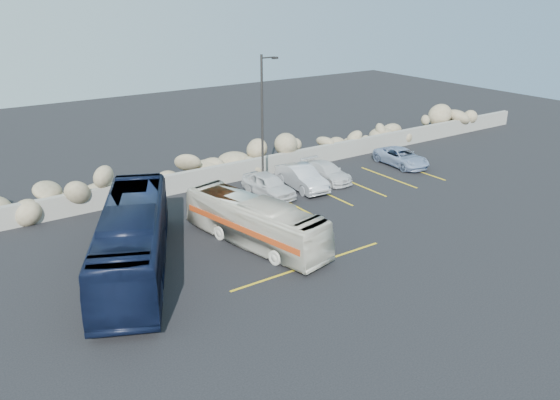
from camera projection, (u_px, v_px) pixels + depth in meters
ground at (330, 261)px, 24.36m from camera, size 90.00×90.00×0.00m
seawall at (207, 177)px, 33.41m from camera, size 60.00×0.40×1.20m
riprap_pile at (197, 162)px, 34.08m from camera, size 54.00×2.80×2.60m
parking_lines at (332, 202)px, 31.09m from camera, size 18.16×9.36×0.01m
lamppost at (263, 120)px, 31.49m from camera, size 1.14×0.18×8.00m
vintage_bus at (255, 222)px, 25.60m from camera, size 3.57×8.39×2.28m
tour_coach at (133, 239)px, 23.03m from camera, size 6.72×10.73×2.97m
car_a at (268, 185)px, 31.90m from camera, size 1.78×4.00×1.34m
car_b at (302, 177)px, 33.08m from camera, size 1.82×4.35×1.40m
car_c at (327, 172)px, 34.50m from camera, size 1.60×3.90×1.13m
car_d at (401, 157)px, 37.45m from camera, size 2.24×4.36×1.18m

